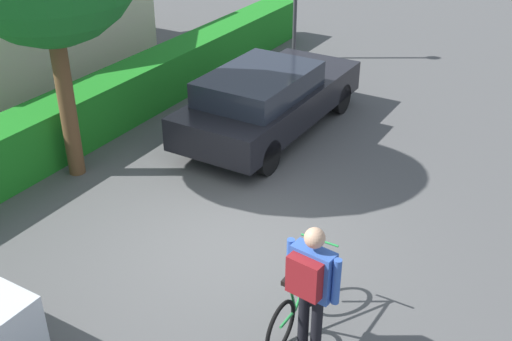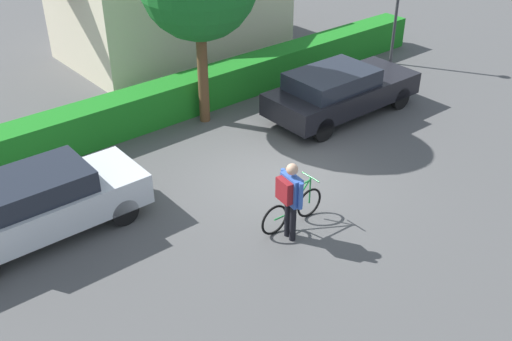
{
  "view_description": "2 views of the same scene",
  "coord_description": "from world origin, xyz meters",
  "px_view_note": "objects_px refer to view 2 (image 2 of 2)",
  "views": [
    {
      "loc": [
        -6.4,
        -4.14,
        5.42
      ],
      "look_at": [
        0.27,
        -0.27,
        1.14
      ],
      "focal_mm": 43.81,
      "sensor_mm": 36.0,
      "label": 1
    },
    {
      "loc": [
        -8.03,
        -8.79,
        7.32
      ],
      "look_at": [
        -1.12,
        -0.55,
        0.81
      ],
      "focal_mm": 41.29,
      "sensor_mm": 36.0,
      "label": 2
    }
  ],
  "objects_px": {
    "parked_car_far": "(340,90)",
    "bicycle": "(292,209)",
    "person_rider": "(290,194)",
    "parked_car_near": "(38,204)"
  },
  "relations": [
    {
      "from": "parked_car_far",
      "to": "person_rider",
      "type": "height_order",
      "value": "person_rider"
    },
    {
      "from": "parked_car_near",
      "to": "bicycle",
      "type": "distance_m",
      "value": 5.07
    },
    {
      "from": "parked_car_far",
      "to": "bicycle",
      "type": "bearing_deg",
      "value": -146.92
    },
    {
      "from": "parked_car_far",
      "to": "person_rider",
      "type": "xyz_separation_m",
      "value": [
        -4.96,
        -3.28,
        0.3
      ]
    },
    {
      "from": "bicycle",
      "to": "person_rider",
      "type": "xyz_separation_m",
      "value": [
        -0.36,
        -0.29,
        0.67
      ]
    },
    {
      "from": "parked_car_far",
      "to": "parked_car_near",
      "type": "bearing_deg",
      "value": -179.99
    },
    {
      "from": "parked_car_near",
      "to": "bicycle",
      "type": "xyz_separation_m",
      "value": [
        4.08,
        -2.99,
        -0.36
      ]
    },
    {
      "from": "parked_car_near",
      "to": "parked_car_far",
      "type": "distance_m",
      "value": 8.68
    },
    {
      "from": "bicycle",
      "to": "person_rider",
      "type": "height_order",
      "value": "person_rider"
    },
    {
      "from": "parked_car_near",
      "to": "parked_car_far",
      "type": "height_order",
      "value": "parked_car_near"
    }
  ]
}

